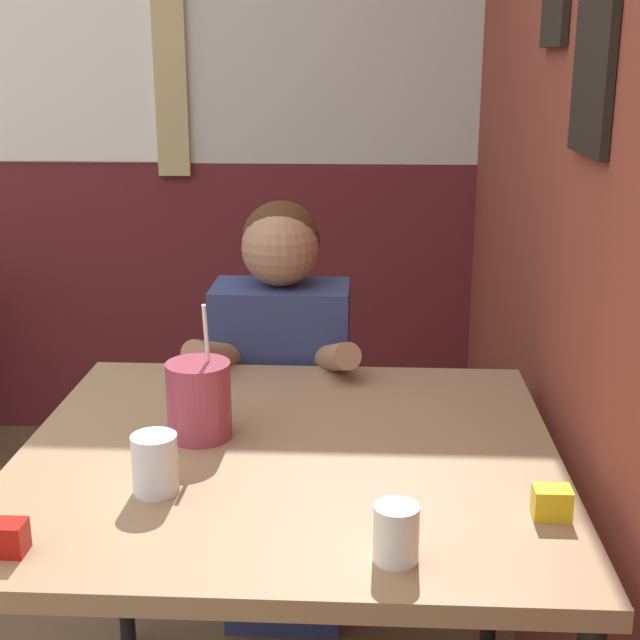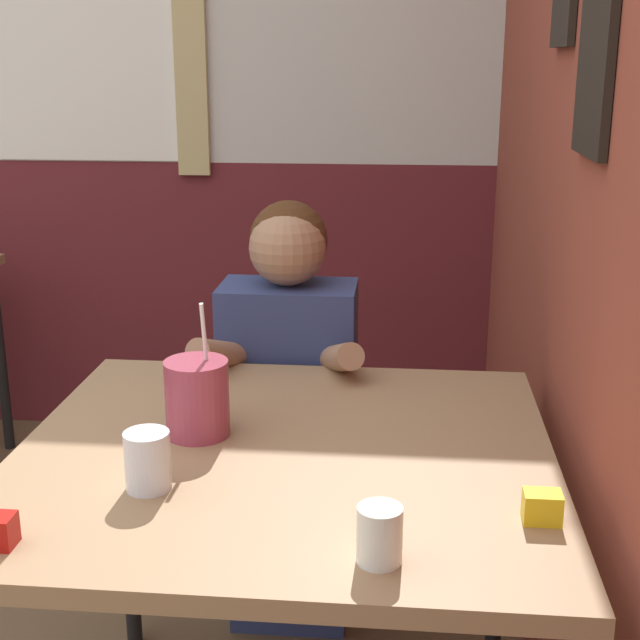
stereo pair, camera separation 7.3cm
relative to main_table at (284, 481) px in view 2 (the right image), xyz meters
name	(u,v)px [view 2 (the right image)]	position (x,y,z in m)	size (l,w,h in m)	color
brick_wall_right	(561,115)	(0.58, 0.72, 0.64)	(0.08, 4.30, 2.70)	brown
back_wall	(113,93)	(-0.91, 1.90, 0.64)	(5.90, 0.09, 2.70)	silver
main_table	(284,481)	(0.00, 0.00, 0.00)	(1.01, 0.96, 0.78)	#93704C
person_seated	(289,415)	(-0.07, 0.60, -0.12)	(0.42, 0.40, 1.15)	navy
cocktail_pitcher	(197,398)	(-0.18, 0.06, 0.14)	(0.12, 0.12, 0.27)	#99384C
glass_near_pitcher	(148,461)	(-0.21, -0.18, 0.12)	(0.08, 0.08, 0.10)	silver
glass_center	(380,535)	(0.19, -0.37, 0.11)	(0.07, 0.07, 0.09)	silver
condiment_mustard	(542,507)	(0.44, -0.23, 0.09)	(0.06, 0.04, 0.05)	yellow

